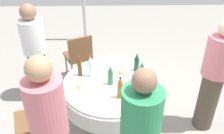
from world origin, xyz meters
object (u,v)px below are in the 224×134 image
bottle_green_inner (110,76)px  plate_outer (91,67)px  dining_table (112,92)px  bottle_clear_far (91,66)px  chair_east (38,114)px  person_far (214,77)px  plate_north (121,72)px  bottle_brown_rear (80,67)px  plate_right (80,87)px  bottle_green_east (142,70)px  bottle_dark_green_left (137,62)px  person_left (35,52)px  wine_glass_rear (110,59)px  wine_glass_west (135,76)px  chair_front (79,54)px  bottle_amber_west (120,88)px  person_rear (51,132)px

bottle_green_inner → plate_outer: bearing=33.4°
dining_table → bottle_clear_far: 0.43m
bottle_clear_far → chair_east: (-0.46, 0.62, -0.37)m
dining_table → person_far: 1.29m
plate_north → person_far: 1.17m
bottle_brown_rear → plate_right: bearing=-176.3°
bottle_clear_far → bottle_green_east: (-0.05, -0.65, -0.04)m
bottle_dark_green_left → person_left: (0.42, 1.44, -0.06)m
wine_glass_rear → plate_right: wine_glass_rear is taller
person_left → dining_table: bearing=-90.0°
dining_table → wine_glass_west: 0.38m
bottle_green_inner → chair_east: bottle_green_inner is taller
wine_glass_rear → person_far: size_ratio=0.09×
plate_outer → chair_front: chair_front is taller
plate_north → chair_front: (0.89, 0.65, -0.23)m
wine_glass_west → chair_east: 1.25m
plate_outer → person_far: bearing=-103.7°
wine_glass_rear → plate_north: size_ratio=0.60×
bottle_dark_green_left → person_left: 1.50m
plate_outer → dining_table: bearing=-142.4°
plate_north → bottle_clear_far: bearing=99.5°
bottle_clear_far → chair_east: size_ratio=0.37×
bottle_amber_west → bottle_green_east: (0.38, -0.29, -0.02)m
person_far → person_left: size_ratio=1.03×
bottle_green_east → person_rear: bearing=137.1°
bottle_clear_far → person_left: person_left is taller
bottle_dark_green_left → chair_front: bearing=45.9°
person_far → plate_outer: bearing=-103.0°
person_far → chair_east: person_far is taller
person_far → chair_east: bearing=-81.3°
plate_north → chair_east: bearing=117.6°
wine_glass_rear → plate_north: wine_glass_rear is taller
bottle_brown_rear → wine_glass_rear: (0.22, -0.40, -0.02)m
chair_east → plate_right: bearing=-85.1°
dining_table → bottle_dark_green_left: bearing=-50.7°
dining_table → chair_front: bearing=25.6°
bottle_green_inner → wine_glass_rear: bearing=-0.5°
bottle_dark_green_left → bottle_amber_west: bottle_amber_west is taller
bottle_brown_rear → chair_front: bearing=7.2°
bottle_green_east → wine_glass_west: bearing=138.7°
person_far → person_rear: size_ratio=0.94×
bottle_brown_rear → person_rear: person_rear is taller
wine_glass_rear → chair_east: bearing=128.9°
plate_right → chair_east: chair_east is taller
person_far → bottle_brown_rear: bearing=-95.7°
bottle_green_inner → plate_right: (-0.06, 0.38, -0.11)m
chair_east → dining_table: bearing=-90.0°
wine_glass_west → bottle_green_east: bearing=-41.3°
chair_east → bottle_dark_green_left: bearing=-83.9°
bottle_clear_far → person_left: (0.55, 0.84, -0.09)m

